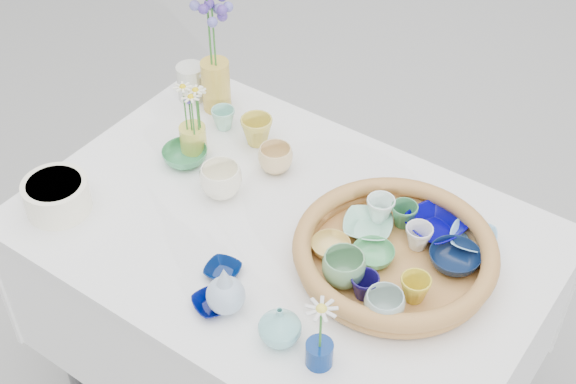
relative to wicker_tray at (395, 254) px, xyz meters
The scene contains 32 objects.
wicker_tray is the anchor object (origin of this frame).
tray_ceramic_0 0.14m from the wicker_tray, 77.21° to the left, with size 0.14×0.14×0.03m, color #02006D.
tray_ceramic_1 0.14m from the wicker_tray, 29.02° to the left, with size 0.12×0.12×0.04m, color #0B1937.
tray_ceramic_2 0.12m from the wicker_tray, 39.51° to the right, with size 0.07×0.07×0.06m, color gold.
tray_ceramic_3 0.05m from the wicker_tray, 144.52° to the right, with size 0.10×0.10×0.03m, color #4D9F61.
tray_ceramic_4 0.14m from the wicker_tray, 116.85° to the right, with size 0.10×0.10×0.08m, color #669C6C.
tray_ceramic_5 0.11m from the wicker_tray, 155.50° to the left, with size 0.12×0.12×0.03m, color #8ECBAF.
tray_ceramic_6 0.14m from the wicker_tray, 134.99° to the left, with size 0.07×0.07×0.07m, color white.
tray_ceramic_7 0.07m from the wicker_tray, 71.54° to the left, with size 0.07×0.07×0.06m, color silver.
tray_ceramic_8 0.20m from the wicker_tray, 51.21° to the left, with size 0.11×0.11×0.03m, color #78BCEF.
tray_ceramic_9 0.13m from the wicker_tray, 90.69° to the right, with size 0.06×0.06×0.06m, color #120C4B.
tray_ceramic_10 0.15m from the wicker_tray, 154.82° to the right, with size 0.09×0.09×0.03m, color #D6B35B.
tray_ceramic_11 0.17m from the wicker_tray, 68.33° to the right, with size 0.09×0.09×0.07m, color #99B6B1.
tray_ceramic_12 0.12m from the wicker_tray, 109.91° to the left, with size 0.07×0.07×0.06m, color #357548.
loose_ceramic_0 0.56m from the wicker_tray, 161.33° to the left, with size 0.09×0.09×0.08m, color gold.
loose_ceramic_1 0.44m from the wicker_tray, 164.50° to the left, with size 0.09×0.09×0.07m, color #DFBD81.
loose_ceramic_2 0.64m from the wicker_tray, behind, with size 0.12×0.12×0.04m, color #378955.
loose_ceramic_3 0.48m from the wicker_tray, behind, with size 0.11×0.11×0.08m, color white.
loose_ceramic_4 0.40m from the wicker_tray, 140.89° to the right, with size 0.08×0.08×0.02m, color #021445.
loose_ceramic_5 0.67m from the wicker_tray, 164.52° to the left, with size 0.07×0.07×0.06m, color #8FD2BC.
loose_ceramic_6 0.43m from the wicker_tray, 127.80° to the right, with size 0.09×0.09×0.02m, color #010747.
fluted_bowl 0.84m from the wicker_tray, 157.86° to the right, with size 0.16×0.16×0.08m, color white, non-canonical shape.
bud_vase_paleblue 0.40m from the wicker_tray, 125.99° to the right, with size 0.09×0.09×0.13m, color #9DB3CC, non-canonical shape.
bud_vase_seafoam 0.34m from the wicker_tray, 105.63° to the right, with size 0.09×0.09×0.10m, color #7DC9C5.
bud_vase_cobalt 0.33m from the wicker_tray, 88.35° to the right, with size 0.06×0.06×0.06m, color navy.
single_daisy 0.34m from the wicker_tray, 88.04° to the right, with size 0.08×0.08×0.14m, color silver, non-canonical shape.
tall_vase_yellow 0.76m from the wicker_tray, 161.41° to the left, with size 0.08×0.08×0.15m, color gold.
gerbera 0.80m from the wicker_tray, 162.14° to the left, with size 0.11×0.11×0.29m, color #FF2700, non-canonical shape.
hydrangea 0.78m from the wicker_tray, 161.65° to the left, with size 0.07×0.07×0.25m, color #50379A, non-canonical shape.
white_pitcher 0.85m from the wicker_tray, 163.70° to the left, with size 0.11×0.08×0.11m, color silver, non-canonical shape.
daisy_cup 0.66m from the wicker_tray, behind, with size 0.07×0.07×0.08m, color #D8CA4D.
daisy_posy 0.65m from the wicker_tray, behind, with size 0.08×0.08×0.15m, color white, non-canonical shape.
Camera 1 is at (0.81, -1.12, 2.15)m, focal length 50.00 mm.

